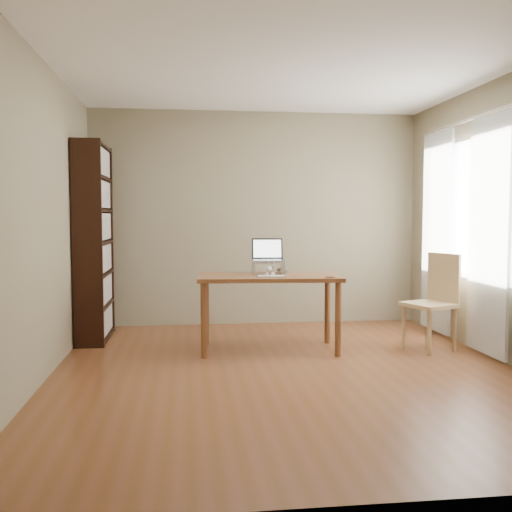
{
  "coord_description": "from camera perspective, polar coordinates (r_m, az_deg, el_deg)",
  "views": [
    {
      "loc": [
        -0.85,
        -4.71,
        1.33
      ],
      "look_at": [
        -0.18,
        0.8,
        0.94
      ],
      "focal_mm": 40.0,
      "sensor_mm": 36.0,
      "label": 1
    }
  ],
  "objects": [
    {
      "name": "bookshelf",
      "position": [
        6.35,
        -15.85,
        1.32
      ],
      "size": [
        0.3,
        0.9,
        2.1
      ],
      "color": "black",
      "rests_on": "ground"
    },
    {
      "name": "chair",
      "position": [
        5.93,
        17.63,
        -4.05
      ],
      "size": [
        0.56,
        0.55,
        0.96
      ],
      "rotation": [
        0.0,
        0.0,
        0.39
      ],
      "color": "tan",
      "rests_on": "ground"
    },
    {
      "name": "curtains",
      "position": [
        6.17,
        19.75,
        2.29
      ],
      "size": [
        0.03,
        1.9,
        2.25
      ],
      "color": "white",
      "rests_on": "ground"
    },
    {
      "name": "laptop_stand",
      "position": [
        5.69,
        1.21,
        -1.01
      ],
      "size": [
        0.32,
        0.25,
        0.13
      ],
      "rotation": [
        0.0,
        0.0,
        -0.07
      ],
      "color": "silver",
      "rests_on": "desk"
    },
    {
      "name": "keyboard",
      "position": [
        5.4,
        1.54,
        -2.06
      ],
      "size": [
        0.27,
        0.13,
        0.02
      ],
      "rotation": [
        0.0,
        0.0,
        -0.04
      ],
      "color": "silver",
      "rests_on": "desk"
    },
    {
      "name": "room",
      "position": [
        4.81,
        3.64,
        3.66
      ],
      "size": [
        4.04,
        4.54,
        2.64
      ],
      "color": "brown",
      "rests_on": "ground"
    },
    {
      "name": "desk",
      "position": [
        5.63,
        1.32,
        -2.92
      ],
      "size": [
        1.43,
        0.79,
        0.75
      ],
      "rotation": [
        0.0,
        0.0,
        -0.07
      ],
      "color": "brown",
      "rests_on": "ground"
    },
    {
      "name": "cat",
      "position": [
        5.72,
        1.51,
        -1.12
      ],
      "size": [
        0.25,
        0.49,
        0.16
      ],
      "rotation": [
        0.0,
        0.0,
        -0.28
      ],
      "color": "#3F3932",
      "rests_on": "desk"
    },
    {
      "name": "laptop",
      "position": [
        5.73,
        1.13,
        0.09
      ],
      "size": [
        0.33,
        0.28,
        0.22
      ],
      "rotation": [
        0.0,
        0.0,
        -0.07
      ],
      "color": "silver",
      "rests_on": "laptop_stand"
    },
    {
      "name": "coaster",
      "position": [
        5.45,
        7.42,
        -2.11
      ],
      "size": [
        0.09,
        0.09,
        0.01
      ],
      "primitive_type": "cylinder",
      "color": "brown",
      "rests_on": "desk"
    }
  ]
}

